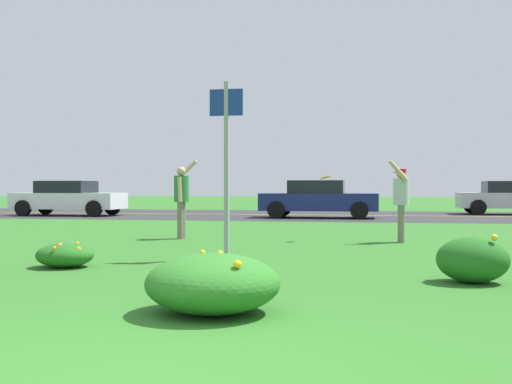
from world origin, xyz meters
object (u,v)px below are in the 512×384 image
(person_thrower_green_shirt, at_px, (182,195))
(frisbee_orange, at_px, (326,177))
(sign_post_near_path, at_px, (227,153))
(car_navy_center_left, at_px, (319,199))
(car_silver_center_right, at_px, (512,197))
(car_white_leftmost, at_px, (68,198))
(person_catcher_red_cap_gray_shirt, at_px, (401,197))

(person_thrower_green_shirt, height_order, frisbee_orange, person_thrower_green_shirt)
(person_thrower_green_shirt, bearing_deg, sign_post_near_path, -62.34)
(frisbee_orange, xyz_separation_m, car_navy_center_left, (-0.98, 9.99, -0.68))
(car_silver_center_right, bearing_deg, sign_post_near_path, -114.80)
(sign_post_near_path, relative_size, person_thrower_green_shirt, 1.61)
(car_navy_center_left, bearing_deg, person_thrower_green_shirt, -103.12)
(car_white_leftmost, bearing_deg, person_catcher_red_cap_gray_shirt, -37.74)
(person_thrower_green_shirt, relative_size, car_silver_center_right, 0.41)
(car_white_leftmost, distance_m, car_silver_center_right, 18.96)
(car_white_leftmost, distance_m, car_navy_center_left, 10.45)
(frisbee_orange, height_order, car_silver_center_right, frisbee_orange)
(frisbee_orange, distance_m, car_silver_center_right, 16.00)
(frisbee_orange, bearing_deg, car_navy_center_left, 95.60)
(sign_post_near_path, height_order, car_navy_center_left, sign_post_near_path)
(car_white_leftmost, bearing_deg, sign_post_near_path, -53.92)
(sign_post_near_path, bearing_deg, person_thrower_green_shirt, 117.66)
(frisbee_orange, relative_size, car_white_leftmost, 0.05)
(person_catcher_red_cap_gray_shirt, distance_m, frisbee_orange, 1.69)
(person_catcher_red_cap_gray_shirt, bearing_deg, car_white_leftmost, 142.26)
(frisbee_orange, bearing_deg, car_silver_center_right, 63.95)
(person_catcher_red_cap_gray_shirt, xyz_separation_m, car_silver_center_right, (5.39, 14.48, -0.24))
(car_white_leftmost, xyz_separation_m, car_navy_center_left, (10.45, 0.00, 0.00))
(person_catcher_red_cap_gray_shirt, xyz_separation_m, car_navy_center_left, (-2.61, 10.11, -0.24))
(person_catcher_red_cap_gray_shirt, relative_size, car_white_leftmost, 0.40)
(person_catcher_red_cap_gray_shirt, relative_size, frisbee_orange, 7.42)
(car_navy_center_left, bearing_deg, person_catcher_red_cap_gray_shirt, -75.52)
(person_thrower_green_shirt, relative_size, car_white_leftmost, 0.41)
(person_catcher_red_cap_gray_shirt, relative_size, car_silver_center_right, 0.40)
(sign_post_near_path, distance_m, person_thrower_green_shirt, 4.27)
(sign_post_near_path, relative_size, person_catcher_red_cap_gray_shirt, 1.66)
(car_white_leftmost, height_order, car_navy_center_left, same)
(sign_post_near_path, height_order, person_thrower_green_shirt, sign_post_near_path)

